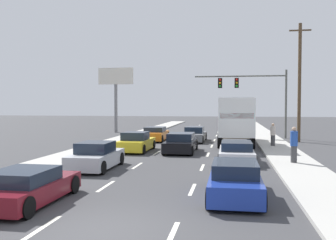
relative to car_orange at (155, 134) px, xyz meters
name	(u,v)px	position (x,y,z in m)	size (l,w,h in m)	color
ground_plane	(196,140)	(3.51, 1.47, -0.58)	(140.00, 140.00, 0.00)	#3D3D3F
sidewalk_right	(276,146)	(10.00, -3.53, -0.51)	(2.49, 80.00, 0.14)	#B2AFA8
sidewalk_left	(110,143)	(-2.98, -3.53, -0.51)	(2.49, 80.00, 0.14)	#B2AFA8
lane_markings	(193,142)	(3.51, -1.12, -0.57)	(3.54, 57.00, 0.01)	silver
car_orange	(155,134)	(0.00, 0.00, 0.00)	(2.01, 4.40, 1.22)	orange
car_yellow	(136,143)	(0.24, -7.74, 0.02)	(1.96, 4.13, 1.35)	yellow
car_silver	(96,157)	(0.01, -14.86, 0.03)	(1.89, 4.11, 1.35)	#B7BABF
car_maroon	(27,187)	(0.15, -21.52, -0.04)	(2.01, 4.19, 1.14)	maroon
car_gray	(195,135)	(3.54, -0.12, 0.00)	(1.88, 4.65, 1.29)	slate
car_black	(181,143)	(3.33, -7.63, 0.02)	(1.99, 4.48, 1.29)	black
box_truck	(236,119)	(7.03, -2.86, 1.53)	(2.69, 8.78, 3.68)	white
car_white	(236,152)	(6.95, -11.34, -0.03)	(1.99, 4.61, 1.15)	white
car_blue	(235,180)	(6.77, -19.56, 0.01)	(1.82, 4.43, 1.25)	#1E389E
traffic_signal_mast	(247,88)	(8.16, 4.31, 4.27)	(8.77, 0.69, 6.53)	#595B56
utility_pole_mid	(299,81)	(12.41, 0.82, 4.62)	(1.80, 0.28, 10.11)	brown
roadside_billboard	(116,86)	(-6.49, 9.13, 4.77)	(4.13, 0.36, 7.47)	slate
pedestrian_near_corner	(294,145)	(9.93, -12.04, 0.52)	(0.38, 0.38, 1.89)	#3F3F42
pedestrian_mid_block	(273,135)	(9.75, -3.84, 0.40)	(0.38, 0.38, 1.68)	#3F3F42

